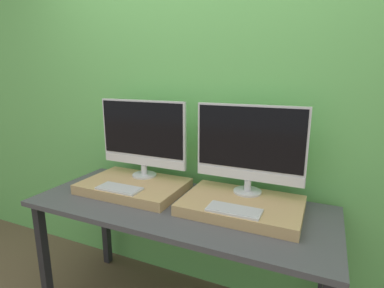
{
  "coord_description": "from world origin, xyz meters",
  "views": [
    {
      "loc": [
        0.74,
        -1.08,
        1.52
      ],
      "look_at": [
        0.0,
        0.55,
        1.1
      ],
      "focal_mm": 28.0,
      "sensor_mm": 36.0,
      "label": 1
    }
  ],
  "objects_px": {
    "monitor_left": "(143,135)",
    "keyboard_left": "(119,188)",
    "keyboard_right": "(234,210)",
    "monitor_right": "(249,146)"
  },
  "relations": [
    {
      "from": "monitor_left",
      "to": "keyboard_left",
      "type": "distance_m",
      "value": 0.38
    },
    {
      "from": "monitor_left",
      "to": "keyboard_right",
      "type": "relative_size",
      "value": 2.29
    },
    {
      "from": "keyboard_left",
      "to": "monitor_right",
      "type": "bearing_deg",
      "value": 20.79
    },
    {
      "from": "monitor_right",
      "to": "keyboard_right",
      "type": "height_order",
      "value": "monitor_right"
    },
    {
      "from": "monitor_left",
      "to": "monitor_right",
      "type": "xyz_separation_m",
      "value": [
        0.71,
        0.0,
        0.0
      ]
    },
    {
      "from": "monitor_left",
      "to": "keyboard_right",
      "type": "xyz_separation_m",
      "value": [
        0.71,
        -0.27,
        -0.27
      ]
    },
    {
      "from": "monitor_left",
      "to": "monitor_right",
      "type": "distance_m",
      "value": 0.71
    },
    {
      "from": "monitor_right",
      "to": "monitor_left",
      "type": "bearing_deg",
      "value": 180.0
    },
    {
      "from": "monitor_left",
      "to": "keyboard_right",
      "type": "distance_m",
      "value": 0.81
    },
    {
      "from": "keyboard_left",
      "to": "monitor_right",
      "type": "height_order",
      "value": "monitor_right"
    }
  ]
}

